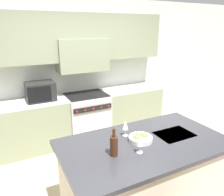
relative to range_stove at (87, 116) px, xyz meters
The scene contains 10 objects.
ground_plane 1.73m from the range_stove, 90.00° to the right, with size 10.00×10.00×0.00m, color tan.
back_cabinetry 1.16m from the range_stove, 90.00° to the left, with size 10.00×0.46×2.70m.
back_counter 0.02m from the range_stove, 90.00° to the left, with size 3.30×0.62×0.92m.
range_stove is the anchor object (origin of this frame).
microwave 1.04m from the range_stove, behind, with size 0.49×0.38×0.32m.
kitchen_island 2.07m from the range_stove, 92.14° to the right, with size 1.87×1.05×0.94m.
wine_bottle 2.28m from the range_stove, 103.31° to the right, with size 0.08×0.08×0.29m.
wine_glass_near 2.31m from the range_stove, 96.54° to the right, with size 0.07×0.07×0.19m.
wine_glass_far 1.94m from the range_stove, 96.24° to the right, with size 0.07×0.07×0.19m.
fruit_bowl 2.08m from the range_stove, 93.08° to the right, with size 0.26×0.26×0.09m.
Camera 1 is at (-1.37, -2.14, 2.14)m, focal length 35.00 mm.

